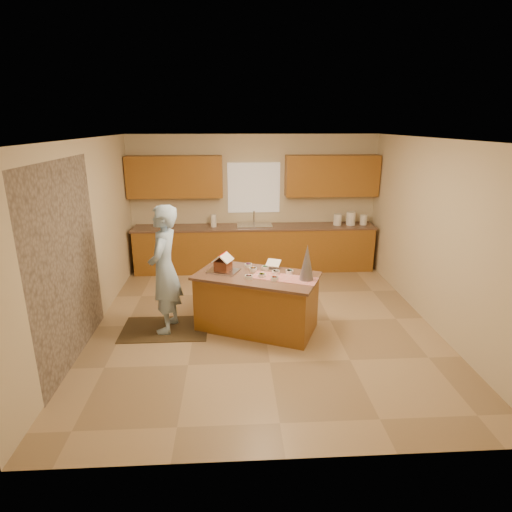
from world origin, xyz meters
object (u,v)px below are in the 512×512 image
boy (165,270)px  gingerbread_house (223,264)px  tinsel_tree (307,262)px  island_base (257,303)px

boy → gingerbread_house: bearing=106.8°
tinsel_tree → boy: 2.00m
island_base → gingerbread_house: bearing=-174.8°
tinsel_tree → boy: size_ratio=0.27×
island_base → boy: boy is taller
tinsel_tree → gingerbread_house: (-1.15, 0.40, -0.13)m
boy → gingerbread_house: 0.83m
island_base → boy: bearing=-158.1°
island_base → tinsel_tree: (0.67, -0.24, 0.69)m
island_base → boy: (-1.30, 0.03, 0.53)m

